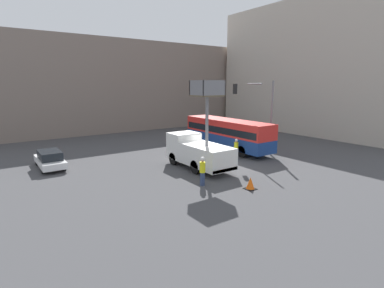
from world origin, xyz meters
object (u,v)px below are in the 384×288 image
utility_truck (198,150)px  road_worker_near_truck (202,171)px  city_bus (227,132)px  parked_car_curbside (50,159)px  traffic_cone_near_truck (250,183)px  road_worker_directing (236,149)px  traffic_light_pole (260,105)px

utility_truck → road_worker_near_truck: size_ratio=3.52×
city_bus → parked_car_curbside: city_bus is taller
utility_truck → city_bus: bearing=30.9°
city_bus → traffic_cone_near_truck: 11.81m
road_worker_directing → parked_car_curbside: road_worker_directing is taller
city_bus → traffic_cone_near_truck: bearing=129.0°
traffic_cone_near_truck → parked_car_curbside: (-9.54, 12.61, 0.35)m
utility_truck → traffic_light_pole: size_ratio=0.99×
road_worker_near_truck → traffic_cone_near_truck: size_ratio=2.48×
traffic_light_pole → traffic_cone_near_truck: size_ratio=8.80×
traffic_cone_near_truck → parked_car_curbside: parked_car_curbside is taller
traffic_cone_near_truck → city_bus: bearing=55.9°
utility_truck → traffic_light_pole: 8.13m
utility_truck → parked_car_curbside: size_ratio=1.53×
road_worker_directing → traffic_light_pole: bearing=169.3°
road_worker_near_truck → road_worker_directing: 7.89m
road_worker_directing → traffic_cone_near_truck: (-4.69, -6.36, -0.55)m
parked_car_curbside → city_bus: bearing=-10.2°
city_bus → parked_car_curbside: (-16.12, 2.91, -1.10)m
utility_truck → road_worker_directing: 4.67m
traffic_cone_near_truck → utility_truck: bearing=89.1°
city_bus → parked_car_curbside: size_ratio=2.38×
traffic_cone_near_truck → parked_car_curbside: bearing=127.1°
traffic_light_pole → city_bus: bearing=106.8°
city_bus → road_worker_directing: bearing=133.7°
traffic_light_pole → road_worker_near_truck: (-9.65, -4.12, -3.66)m
utility_truck → traffic_light_pole: traffic_light_pole is taller
utility_truck → city_bus: (6.49, 3.88, 0.33)m
road_worker_near_truck → utility_truck: bearing=-63.5°
city_bus → road_worker_directing: city_bus is taller
city_bus → road_worker_near_truck: city_bus is taller
road_worker_near_truck → road_worker_directing: road_worker_near_truck is taller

